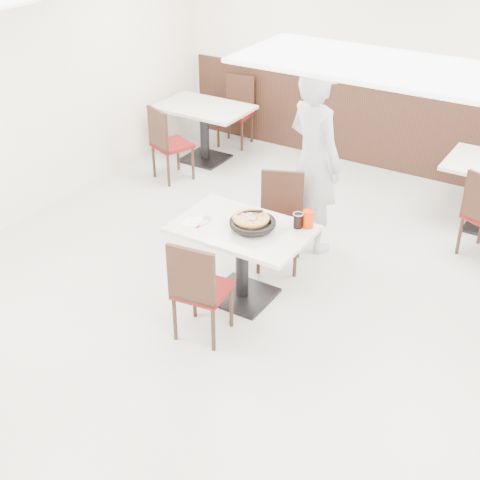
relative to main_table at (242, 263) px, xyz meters
The scene contains 21 objects.
floor 0.38m from the main_table, ahead, with size 7.00×7.00×0.00m, color #AEAEAA.
wall_back 3.65m from the main_table, 88.63° to the left, with size 6.00×0.04×2.80m, color white.
wall_left 3.09m from the main_table, behind, with size 0.04×7.00×2.80m, color white.
wainscot_back 3.49m from the main_table, 88.62° to the left, with size 5.90×0.03×1.10m, color black.
fluo_panel_b 3.25m from the main_table, 43.40° to the right, with size 1.20×0.60×0.02m, color white.
main_table is the anchor object (origin of this frame).
chair_near 0.64m from the main_table, 89.94° to the right, with size 0.42×0.42×0.95m, color black, non-canonical shape.
chair_far 0.68m from the main_table, 88.40° to the left, with size 0.42×0.42×0.95m, color black, non-canonical shape.
trivet 0.40m from the main_table, 36.09° to the left, with size 0.12×0.12×0.04m, color black.
pizza_pan 0.43m from the main_table, ahead, with size 0.38×0.38×0.01m, color black.
pizza 0.44m from the main_table, 45.63° to the left, with size 0.29×0.29×0.02m, color gold.
pizza_server 0.48m from the main_table, 32.73° to the left, with size 0.07×0.08×0.00m, color white.
napkin 0.59m from the main_table, 159.83° to the right, with size 0.16×0.16×0.00m, color white.
side_plate 0.55m from the main_table, 162.44° to the right, with size 0.16×0.16×0.01m, color white.
fork 0.53m from the main_table, 159.30° to the right, with size 0.02×0.18×0.00m, color white.
cola_glass 0.66m from the main_table, 30.71° to the left, with size 0.08×0.08×0.13m, color black.
red_cup 0.74m from the main_table, 31.65° to the left, with size 0.10×0.10×0.16m, color #C22B03.
diner_person 1.35m from the main_table, 85.52° to the left, with size 0.70×0.46×1.91m, color silver.
bg_table_left 3.27m from the main_table, 130.32° to the left, with size 1.20×0.80×0.75m, color silver, non-canonical shape.
bg_chair_left_near 2.78m from the main_table, 139.80° to the left, with size 0.42×0.42×0.95m, color black, non-canonical shape.
bg_chair_left_far 3.77m from the main_table, 123.00° to the left, with size 0.42×0.42×0.95m, color black, non-canonical shape.
Camera 1 is at (2.60, -4.40, 3.62)m, focal length 50.00 mm.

